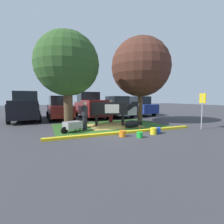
# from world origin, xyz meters

# --- Properties ---
(ground_plane) EXTENTS (80.00, 80.00, 0.00)m
(ground_plane) POSITION_xyz_m (0.00, 0.00, 0.00)
(ground_plane) COLOR #38383D
(grass_island) EXTENTS (7.01, 4.41, 0.02)m
(grass_island) POSITION_xyz_m (0.59, 1.68, 0.01)
(grass_island) COLOR #2D5B23
(grass_island) RESTS_ON ground
(curb_yellow) EXTENTS (8.21, 0.24, 0.12)m
(curb_yellow) POSITION_xyz_m (0.59, -0.67, 0.06)
(curb_yellow) COLOR yellow
(curb_yellow) RESTS_ON ground
(hay_bedding) EXTENTS (3.23, 2.44, 0.04)m
(hay_bedding) POSITION_xyz_m (0.80, 1.58, 0.03)
(hay_bedding) COLOR tan
(hay_bedding) RESTS_ON ground
(shade_tree_left) EXTENTS (3.61, 3.61, 5.56)m
(shade_tree_left) POSITION_xyz_m (-2.06, 1.62, 3.72)
(shade_tree_left) COLOR #4C3823
(shade_tree_left) RESTS_ON ground
(shade_tree_right) EXTENTS (4.30, 4.30, 6.24)m
(shade_tree_right) POSITION_xyz_m (3.25, 2.28, 4.07)
(shade_tree_right) COLOR brown
(shade_tree_right) RESTS_ON ground
(cow_holstein) EXTENTS (3.01, 1.55, 1.59)m
(cow_holstein) POSITION_xyz_m (0.69, 1.74, 1.13)
(cow_holstein) COLOR black
(cow_holstein) RESTS_ON ground
(calf_lying) EXTENTS (1.33, 0.63, 0.48)m
(calf_lying) POSITION_xyz_m (1.57, 0.51, 0.24)
(calf_lying) COLOR black
(calf_lying) RESTS_ON ground
(person_handler) EXTENTS (0.44, 0.36, 1.69)m
(person_handler) POSITION_xyz_m (1.27, 3.21, 0.91)
(person_handler) COLOR maroon
(person_handler) RESTS_ON ground
(person_visitor_near) EXTENTS (0.34, 0.53, 1.61)m
(person_visitor_near) POSITION_xyz_m (-1.27, 0.89, 0.87)
(person_visitor_near) COLOR black
(person_visitor_near) RESTS_ON ground
(wheelbarrow) EXTENTS (1.57, 1.05, 0.63)m
(wheelbarrow) POSITION_xyz_m (-2.00, 0.64, 0.39)
(wheelbarrow) COLOR gray
(wheelbarrow) RESTS_ON ground
(parking_sign) EXTENTS (0.10, 0.44, 2.09)m
(parking_sign) POSITION_xyz_m (5.10, -1.40, 1.48)
(parking_sign) COLOR #99999E
(parking_sign) RESTS_ON ground
(bucket_orange) EXTENTS (0.34, 0.34, 0.29)m
(bucket_orange) POSITION_xyz_m (0.03, -1.23, 0.15)
(bucket_orange) COLOR orange
(bucket_orange) RESTS_ON ground
(bucket_green) EXTENTS (0.30, 0.30, 0.25)m
(bucket_green) POSITION_xyz_m (0.68, -1.70, 0.13)
(bucket_green) COLOR green
(bucket_green) RESTS_ON ground
(bucket_yellow) EXTENTS (0.34, 0.34, 0.33)m
(bucket_yellow) POSITION_xyz_m (1.69, -1.39, 0.17)
(bucket_yellow) COLOR yellow
(bucket_yellow) RESTS_ON ground
(bucket_blue) EXTENTS (0.30, 0.30, 0.30)m
(bucket_blue) POSITION_xyz_m (2.05, -1.30, 0.16)
(bucket_blue) COLOR blue
(bucket_blue) RESTS_ON ground
(pickup_truck_black) EXTENTS (2.38, 5.48, 2.42)m
(pickup_truck_black) POSITION_xyz_m (-4.78, 6.97, 1.11)
(pickup_truck_black) COLOR black
(pickup_truck_black) RESTS_ON ground
(sedan_red) EXTENTS (2.16, 4.47, 2.02)m
(sedan_red) POSITION_xyz_m (-2.14, 6.46, 0.98)
(sedan_red) COLOR maroon
(sedan_red) RESTS_ON ground
(pickup_truck_maroon) EXTENTS (2.38, 5.48, 2.42)m
(pickup_truck_maroon) POSITION_xyz_m (0.69, 6.76, 1.11)
(pickup_truck_maroon) COLOR maroon
(pickup_truck_maroon) RESTS_ON ground
(hatchback_white) EXTENTS (2.16, 4.47, 2.02)m
(hatchback_white) POSITION_xyz_m (3.24, 6.44, 0.98)
(hatchback_white) COLOR silver
(hatchback_white) RESTS_ON ground
(sedan_blue) EXTENTS (2.16, 4.47, 2.02)m
(sedan_blue) POSITION_xyz_m (6.10, 6.95, 0.98)
(sedan_blue) COLOR navy
(sedan_blue) RESTS_ON ground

